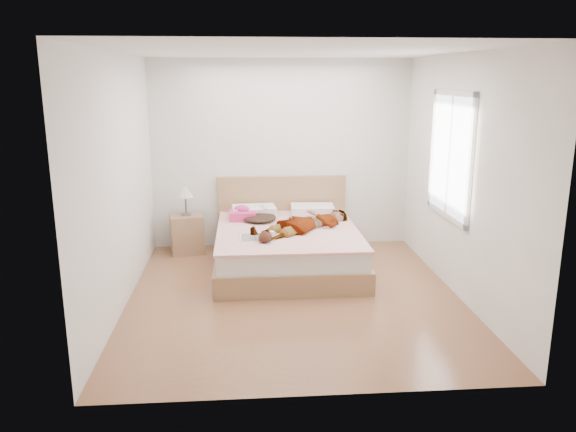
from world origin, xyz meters
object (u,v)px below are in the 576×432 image
(woman, at_px, (306,220))
(magazine, at_px, (257,237))
(phone, at_px, (264,207))
(coffee_mug, at_px, (272,235))
(plush_toy, at_px, (265,236))
(bed, at_px, (287,245))
(towel, at_px, (243,214))
(nightstand, at_px, (187,231))

(woman, distance_m, magazine, 0.74)
(phone, bearing_deg, coffee_mug, -124.27)
(woman, height_order, plush_toy, woman)
(phone, relative_size, plush_toy, 0.42)
(woman, relative_size, coffee_mug, 13.16)
(woman, bearing_deg, coffee_mug, -84.17)
(phone, xyz_separation_m, bed, (0.27, -0.33, -0.42))
(magazine, height_order, coffee_mug, coffee_mug)
(phone, height_order, magazine, phone)
(bed, xyz_separation_m, magazine, (-0.39, -0.46, 0.24))
(bed, relative_size, coffee_mug, 18.31)
(plush_toy, bearing_deg, phone, 88.33)
(bed, distance_m, plush_toy, 0.76)
(magazine, bearing_deg, bed, 50.18)
(phone, relative_size, magazine, 0.23)
(plush_toy, bearing_deg, magazine, 116.81)
(woman, height_order, bed, bed)
(magazine, bearing_deg, plush_toy, -63.19)
(plush_toy, bearing_deg, woman, 47.12)
(towel, bearing_deg, nightstand, 163.70)
(magazine, bearing_deg, towel, 100.74)
(phone, bearing_deg, bed, -89.01)
(phone, relative_size, nightstand, 0.10)
(phone, xyz_separation_m, coffee_mug, (0.05, -0.83, -0.14))
(towel, xyz_separation_m, magazine, (0.17, -0.90, -0.07))
(towel, bearing_deg, coffee_mug, -69.98)
(towel, height_order, nightstand, nightstand)
(woman, bearing_deg, nightstand, -153.11)
(woman, distance_m, phone, 0.65)
(bed, height_order, coffee_mug, bed)
(woman, relative_size, nightstand, 1.60)
(magazine, bearing_deg, woman, 32.82)
(plush_toy, distance_m, nightstand, 1.67)
(coffee_mug, bearing_deg, bed, 66.29)
(woman, relative_size, plush_toy, 6.53)
(woman, distance_m, towel, 0.93)
(coffee_mug, bearing_deg, magazine, 169.44)
(coffee_mug, bearing_deg, towel, 110.02)
(plush_toy, height_order, nightstand, nightstand)
(magazine, relative_size, plush_toy, 1.84)
(woman, bearing_deg, towel, -160.62)
(nightstand, bearing_deg, magazine, -50.28)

